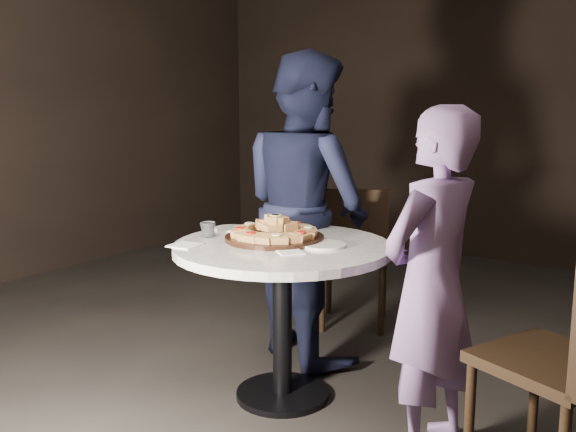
{
  "coord_description": "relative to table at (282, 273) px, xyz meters",
  "views": [
    {
      "loc": [
        1.89,
        -2.5,
        1.49
      ],
      "look_at": [
        0.12,
        0.04,
        0.93
      ],
      "focal_mm": 40.0,
      "sensor_mm": 36.0,
      "label": 1
    }
  ],
  "objects": [
    {
      "name": "focaccia_pile",
      "position": [
        -0.08,
        0.05,
        0.2
      ],
      "size": [
        0.45,
        0.44,
        0.12
      ],
      "rotation": [
        0.0,
        0.0,
        -0.09
      ],
      "color": "#B48046",
      "rests_on": "serving_board"
    },
    {
      "name": "table",
      "position": [
        0.0,
        0.0,
        0.0
      ],
      "size": [
        1.32,
        1.32,
        0.8
      ],
      "rotation": [
        0.0,
        0.0,
        -0.28
      ],
      "color": "black",
      "rests_on": "ground"
    },
    {
      "name": "water_glass",
      "position": [
        -0.4,
        -0.09,
        0.19
      ],
      "size": [
        0.09,
        0.09,
        0.08
      ],
      "primitive_type": "imported",
      "rotation": [
        0.0,
        0.0,
        0.12
      ],
      "color": "silver",
      "rests_on": "table"
    },
    {
      "name": "floor",
      "position": [
        -0.12,
        0.01,
        -0.65
      ],
      "size": [
        7.0,
        7.0,
        0.0
      ],
      "primitive_type": "plane",
      "color": "black",
      "rests_on": "ground"
    },
    {
      "name": "plate_left",
      "position": [
        -0.43,
        0.13,
        0.15
      ],
      "size": [
        0.2,
        0.2,
        0.01
      ],
      "primitive_type": "cylinder",
      "rotation": [
        0.0,
        0.0,
        0.1
      ],
      "color": "white",
      "rests_on": "table"
    },
    {
      "name": "napkin_near",
      "position": [
        -0.36,
        -0.31,
        0.15
      ],
      "size": [
        0.15,
        0.15,
        0.01
      ],
      "primitive_type": "cube",
      "rotation": [
        0.0,
        0.0,
        0.12
      ],
      "color": "white",
      "rests_on": "table"
    },
    {
      "name": "diner_navy",
      "position": [
        -0.24,
        0.58,
        0.23
      ],
      "size": [
        1.05,
        0.96,
        1.77
      ],
      "primitive_type": "imported",
      "rotation": [
        0.0,
        0.0,
        2.73
      ],
      "color": "black",
      "rests_on": "ground"
    },
    {
      "name": "chair_far",
      "position": [
        -0.2,
        1.08,
        -0.1
      ],
      "size": [
        0.6,
        0.61,
        0.95
      ],
      "rotation": [
        0.0,
        0.0,
        3.57
      ],
      "color": "black",
      "rests_on": "ground"
    },
    {
      "name": "plate_right",
      "position": [
        0.2,
        0.07,
        0.16
      ],
      "size": [
        0.28,
        0.28,
        0.01
      ],
      "primitive_type": "cylinder",
      "rotation": [
        0.0,
        0.0,
        0.37
      ],
      "color": "white",
      "rests_on": "table"
    },
    {
      "name": "napkin_far",
      "position": [
        0.14,
        -0.13,
        0.15
      ],
      "size": [
        0.16,
        0.16,
        0.01
      ],
      "primitive_type": "cube",
      "rotation": [
        0.0,
        0.0,
        -0.64
      ],
      "color": "white",
      "rests_on": "table"
    },
    {
      "name": "diner_teal",
      "position": [
        0.79,
        -0.04,
        0.09
      ],
      "size": [
        0.47,
        0.61,
        1.48
      ],
      "primitive_type": "imported",
      "rotation": [
        0.0,
        0.0,
        -1.81
      ],
      "color": "slate",
      "rests_on": "ground"
    },
    {
      "name": "serving_board",
      "position": [
        -0.08,
        0.05,
        0.16
      ],
      "size": [
        0.57,
        0.57,
        0.02
      ],
      "primitive_type": "cylinder",
      "rotation": [
        0.0,
        0.0,
        -0.15
      ],
      "color": "black",
      "rests_on": "table"
    }
  ]
}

